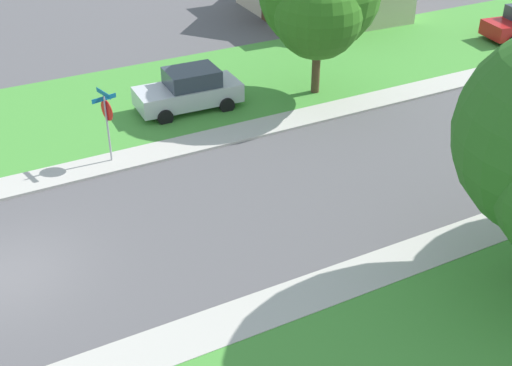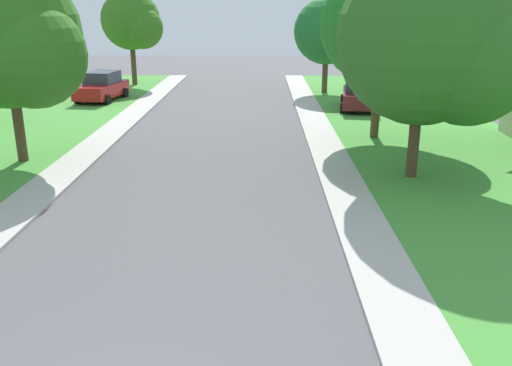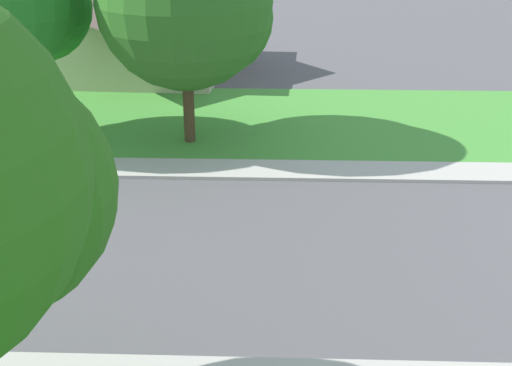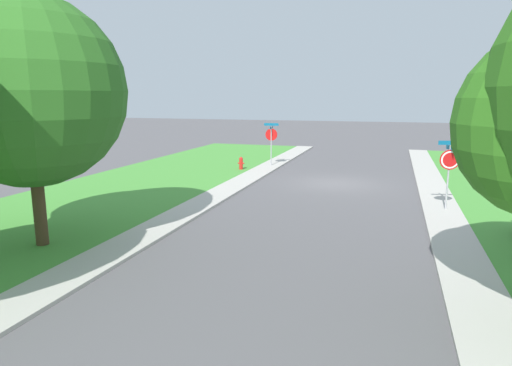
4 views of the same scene
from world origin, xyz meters
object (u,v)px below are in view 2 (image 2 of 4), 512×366
object	(u,v)px
tree_sidewalk_mid	(331,34)
tree_corner_large	(13,40)
car_red_driveway_right	(102,87)
tree_across_right	(390,27)
car_maroon_far_down_street	(360,94)
tree_across_left	(435,44)
tree_sidewalk_near	(134,22)

from	to	relation	value
tree_sidewalk_mid	tree_corner_large	xyz separation A→B (m)	(-12.79, -16.75, 0.57)
car_red_driveway_right	tree_corner_large	world-z (taller)	tree_corner_large
tree_across_right	tree_corner_large	distance (m)	14.14
tree_corner_large	car_maroon_far_down_street	bearing A→B (deg)	38.25
tree_across_left	tree_sidewalk_near	bearing A→B (deg)	122.61
tree_sidewalk_near	tree_across_right	bearing A→B (deg)	-49.50
car_maroon_far_down_street	tree_across_left	distance (m)	13.15
tree_corner_large	tree_across_left	bearing A→B (deg)	-7.47
car_red_driveway_right	tree_across_right	bearing A→B (deg)	-33.66
tree_across_left	tree_corner_large	world-z (taller)	tree_across_left
car_red_driveway_right	tree_across_right	world-z (taller)	tree_across_right
tree_sidewalk_mid	tree_sidewalk_near	distance (m)	13.77
tree_across_left	tree_sidewalk_near	xyz separation A→B (m)	(-14.19, 22.18, 0.04)
tree_sidewalk_mid	car_maroon_far_down_street	bearing A→B (deg)	-80.21
car_red_driveway_right	tree_sidewalk_mid	xyz separation A→B (m)	(13.92, 3.03, 2.93)
car_maroon_far_down_street	tree_across_left	world-z (taller)	tree_across_left
car_maroon_far_down_street	tree_across_right	size ratio (longest dim) A/B	0.61
tree_sidewalk_mid	tree_across_right	xyz separation A→B (m)	(0.80, -12.83, 0.87)
car_red_driveway_right	tree_corner_large	distance (m)	14.20
tree_sidewalk_near	tree_corner_large	distance (m)	20.39
car_red_driveway_right	tree_corner_large	bearing A→B (deg)	-85.28
tree_sidewalk_near	tree_corner_large	bearing A→B (deg)	-88.66
tree_sidewalk_mid	tree_sidewalk_near	size ratio (longest dim) A/B	0.91
tree_across_left	car_maroon_far_down_street	bearing A→B (deg)	89.60
tree_sidewalk_mid	tree_corner_large	distance (m)	21.08
car_red_driveway_right	tree_across_left	xyz separation A→B (m)	(14.85, -15.51, 3.49)
tree_sidewalk_near	tree_sidewalk_mid	bearing A→B (deg)	-15.32
car_maroon_far_down_street	car_red_driveway_right	xyz separation A→B (m)	(-14.93, 2.83, 0.00)
tree_across_right	tree_sidewalk_near	xyz separation A→B (m)	(-14.07, 16.47, -0.27)
car_maroon_far_down_street	car_red_driveway_right	bearing A→B (deg)	169.25
tree_sidewalk_mid	tree_across_right	world-z (taller)	tree_across_right
tree_across_left	tree_sidewalk_near	distance (m)	26.33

